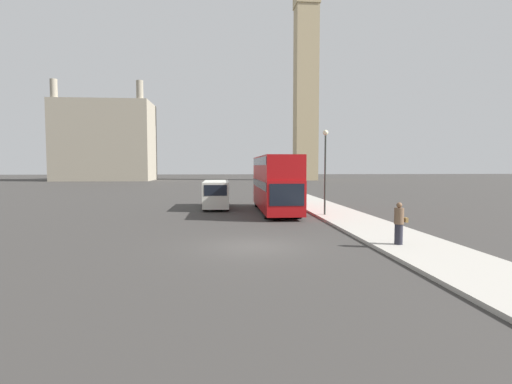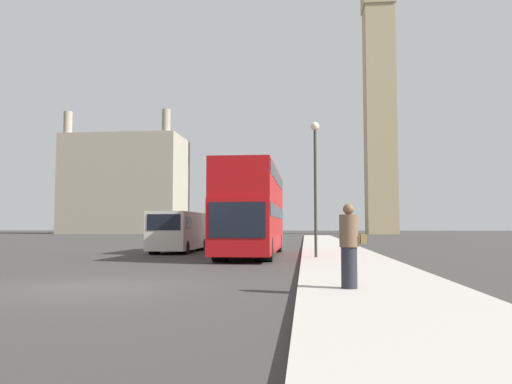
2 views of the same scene
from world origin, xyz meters
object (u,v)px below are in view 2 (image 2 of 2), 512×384
at_px(clock_tower, 379,65).
at_px(white_van, 179,231).
at_px(pedestrian, 349,246).
at_px(street_lamp, 315,168).
at_px(red_double_decker_bus, 252,208).

distance_m(clock_tower, white_van, 73.43).
bearing_deg(clock_tower, pedestrian, -98.96).
bearing_deg(clock_tower, white_van, -107.85).
relative_size(clock_tower, street_lamp, 10.57).
bearing_deg(street_lamp, clock_tower, 79.36).
bearing_deg(pedestrian, white_van, 115.59).
distance_m(red_double_decker_bus, street_lamp, 4.52).
relative_size(clock_tower, pedestrian, 34.04).
relative_size(white_van, pedestrian, 3.50).
bearing_deg(white_van, pedestrian, -64.41).
relative_size(pedestrian, street_lamp, 0.31).
bearing_deg(white_van, street_lamp, -39.51).
relative_size(clock_tower, red_double_decker_bus, 5.54).
height_order(clock_tower, white_van, clock_tower).
bearing_deg(white_van, clock_tower, 72.15).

